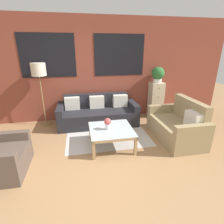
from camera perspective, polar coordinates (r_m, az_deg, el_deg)
ground_plane at (r=3.25m, az=-5.05°, el=-17.70°), size 16.00×16.00×0.00m
wall_back_brick at (r=5.03m, az=-8.62°, el=13.34°), size 8.40×0.09×2.80m
rug at (r=4.33m, az=-1.65°, el=-7.17°), size 1.94×1.53×0.00m
couch_dark at (r=4.85m, az=-4.69°, el=-0.49°), size 2.12×0.88×0.78m
settee_vintage at (r=4.27m, az=20.63°, el=-4.34°), size 0.80×1.42×0.92m
coffee_table at (r=3.68m, az=-0.27°, el=-6.34°), size 0.89×0.89×0.41m
floor_lamp at (r=4.81m, az=-22.78°, el=11.83°), size 0.36×0.36×1.65m
drawer_cabinet at (r=5.46m, az=14.05°, el=3.95°), size 0.39×0.36×1.04m
potted_plant at (r=5.30m, az=14.76°, el=11.84°), size 0.36×0.36×0.45m
flower_vase at (r=3.57m, az=-1.44°, el=-3.61°), size 0.14×0.14×0.25m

